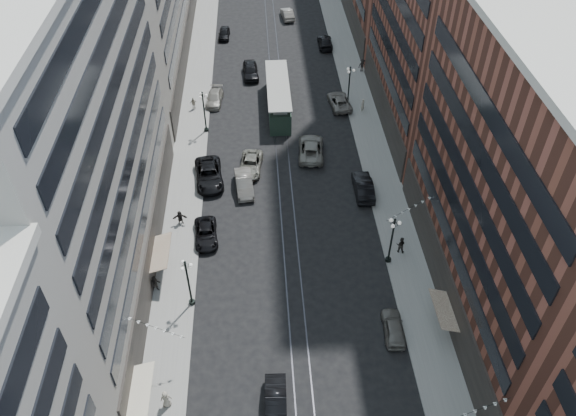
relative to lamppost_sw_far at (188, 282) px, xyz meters
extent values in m
plane|color=black|center=(9.20, 32.00, -3.10)|extent=(220.00, 220.00, 0.00)
cube|color=gray|center=(-1.80, 42.00, -3.02)|extent=(4.00, 180.00, 0.15)
cube|color=gray|center=(20.20, 42.00, -3.02)|extent=(4.00, 180.00, 0.15)
cube|color=#2D2D33|center=(8.50, 42.00, -3.09)|extent=(0.12, 180.00, 0.02)
cube|color=#2D2D33|center=(9.90, 42.00, -3.09)|extent=(0.12, 180.00, 0.02)
cube|color=gray|center=(-7.80, 5.00, 10.90)|extent=(8.00, 36.00, 28.00)
cube|color=brown|center=(26.20, 0.00, 8.90)|extent=(8.00, 30.00, 24.00)
cylinder|color=black|center=(0.00, 0.00, -2.80)|extent=(0.56, 0.56, 0.30)
cylinder|color=black|center=(0.00, 0.00, -0.35)|extent=(0.18, 0.18, 5.20)
sphere|color=black|center=(0.00, 0.00, 2.45)|extent=(0.24, 0.24, 0.24)
sphere|color=white|center=(0.45, 0.00, 2.05)|extent=(0.36, 0.36, 0.36)
sphere|color=white|center=(-0.22, 0.39, 2.05)|extent=(0.36, 0.36, 0.36)
sphere|color=white|center=(-0.22, -0.39, 2.05)|extent=(0.36, 0.36, 0.36)
cylinder|color=black|center=(0.00, 27.00, -2.80)|extent=(0.56, 0.56, 0.30)
cylinder|color=black|center=(0.00, 27.00, -0.35)|extent=(0.18, 0.18, 5.20)
sphere|color=black|center=(0.00, 27.00, 2.45)|extent=(0.24, 0.24, 0.24)
sphere|color=white|center=(0.45, 27.00, 2.05)|extent=(0.36, 0.36, 0.36)
sphere|color=white|center=(-0.22, 27.39, 2.05)|extent=(0.36, 0.36, 0.36)
sphere|color=white|center=(-0.22, 26.61, 2.05)|extent=(0.36, 0.36, 0.36)
cylinder|color=black|center=(18.40, 4.00, -2.80)|extent=(0.56, 0.56, 0.30)
cylinder|color=black|center=(18.40, 4.00, -0.35)|extent=(0.18, 0.18, 5.20)
sphere|color=black|center=(18.40, 4.00, 2.45)|extent=(0.24, 0.24, 0.24)
sphere|color=white|center=(18.85, 4.00, 2.05)|extent=(0.36, 0.36, 0.36)
sphere|color=white|center=(18.18, 4.39, 2.05)|extent=(0.36, 0.36, 0.36)
sphere|color=white|center=(18.18, 3.61, 2.05)|extent=(0.36, 0.36, 0.36)
cylinder|color=black|center=(18.40, 32.00, -2.80)|extent=(0.56, 0.56, 0.30)
cylinder|color=black|center=(18.40, 32.00, -0.35)|extent=(0.18, 0.18, 5.20)
sphere|color=black|center=(18.40, 32.00, 2.45)|extent=(0.24, 0.24, 0.24)
sphere|color=white|center=(18.85, 32.00, 2.05)|extent=(0.36, 0.36, 0.36)
sphere|color=white|center=(18.18, 32.39, 2.05)|extent=(0.36, 0.36, 0.36)
sphere|color=white|center=(18.18, 31.61, 2.05)|extent=(0.36, 0.36, 0.36)
cube|color=#203327|center=(9.20, 31.82, -1.72)|extent=(2.65, 12.72, 2.76)
cube|color=gray|center=(9.20, 31.82, -0.02)|extent=(1.70, 11.66, 0.64)
cube|color=gray|center=(9.20, 31.82, 0.40)|extent=(2.86, 12.93, 0.16)
cylinder|color=black|center=(9.20, 27.05, -2.73)|extent=(2.44, 0.74, 0.74)
cylinder|color=black|center=(9.20, 36.59, -2.73)|extent=(2.44, 0.74, 0.74)
imported|color=black|center=(0.88, 8.18, -2.43)|extent=(2.63, 4.97, 1.33)
imported|color=#646159|center=(17.25, -4.06, -2.38)|extent=(1.87, 4.25, 1.42)
imported|color=black|center=(7.00, -10.36, -2.32)|extent=(1.78, 4.75, 1.55)
imported|color=gray|center=(-1.24, -9.66, -2.08)|extent=(0.92, 0.61, 1.73)
imported|color=black|center=(-3.30, 1.63, -2.02)|extent=(1.00, 0.74, 1.84)
imported|color=black|center=(0.80, 17.28, -2.21)|extent=(3.65, 6.65, 1.77)
imported|color=gray|center=(0.80, 33.75, -2.39)|extent=(2.48, 5.07, 1.42)
imported|color=black|center=(1.61, 53.17, -2.38)|extent=(1.88, 4.26, 1.43)
imported|color=black|center=(17.60, 14.22, -2.22)|extent=(1.87, 5.33, 1.75)
imported|color=gray|center=(17.26, 31.89, -2.35)|extent=(3.05, 5.62, 1.50)
imported|color=black|center=(17.26, 49.19, -2.34)|extent=(2.18, 5.21, 1.50)
imported|color=black|center=(5.67, 40.56, -2.20)|extent=(2.40, 5.36, 1.79)
imported|color=slate|center=(12.06, 59.79, -2.32)|extent=(2.25, 4.92, 1.56)
imported|color=black|center=(-1.83, 10.44, -2.16)|extent=(1.48, 0.51, 1.57)
imported|color=#AFA591|center=(-1.84, 32.19, -2.14)|extent=(1.03, 0.67, 1.62)
imported|color=black|center=(19.76, 5.16, -2.04)|extent=(1.00, 0.76, 1.82)
imported|color=beige|center=(20.08, 30.35, -2.08)|extent=(0.75, 0.70, 1.72)
imported|color=black|center=(21.70, 40.80, -2.01)|extent=(1.31, 0.85, 1.87)
imported|color=slate|center=(4.70, 15.57, -2.26)|extent=(2.24, 5.20, 1.67)
imported|color=slate|center=(5.45, 19.04, -2.37)|extent=(3.10, 5.53, 1.46)
imported|color=gray|center=(12.56, 21.54, -2.24)|extent=(3.36, 6.37, 1.71)
camera|label=1|loc=(6.64, -31.69, 36.96)|focal=35.00mm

